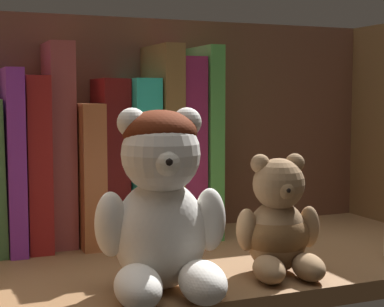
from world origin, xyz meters
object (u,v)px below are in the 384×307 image
(book_8, at_px, (108,160))
(teddy_bear_larger, at_px, (162,205))
(book_12, at_px, (196,141))
(teddy_bear_smaller, at_px, (278,227))
(book_5, at_px, (33,162))
(book_6, at_px, (58,144))
(book_10, at_px, (156,142))
(book_11, at_px, (178,147))
(book_4, at_px, (11,159))
(book_7, at_px, (83,173))
(book_9, at_px, (134,158))

(book_8, height_order, teddy_bear_larger, book_8)
(book_12, xyz_separation_m, teddy_bear_smaller, (-0.00, -0.22, -0.07))
(book_5, height_order, book_12, book_12)
(book_6, relative_size, teddy_bear_smaller, 1.99)
(book_10, relative_size, book_11, 1.06)
(book_12, relative_size, teddy_bear_smaller, 1.99)
(book_10, height_order, teddy_bear_smaller, book_10)
(book_4, height_order, book_8, book_4)
(book_4, bearing_deg, book_7, 0.00)
(book_7, relative_size, book_10, 0.71)
(book_7, bearing_deg, book_8, 0.00)
(book_5, xyz_separation_m, book_12, (0.22, 0.00, 0.02))
(book_10, bearing_deg, book_11, 0.00)
(book_4, relative_size, teddy_bear_smaller, 1.73)
(book_8, relative_size, teddy_bear_smaller, 1.65)
(book_8, relative_size, teddy_bear_larger, 1.18)
(book_4, relative_size, book_12, 0.87)
(book_4, height_order, book_11, book_11)
(book_7, relative_size, book_8, 0.85)
(book_10, bearing_deg, teddy_bear_smaller, -76.04)
(book_5, xyz_separation_m, book_9, (0.13, 0.00, -0.00))
(book_5, height_order, teddy_bear_smaller, book_5)
(teddy_bear_smaller, bearing_deg, book_4, 137.35)
(teddy_bear_larger, bearing_deg, book_11, 65.44)
(book_7, xyz_separation_m, book_9, (0.07, 0.00, 0.02))
(book_4, distance_m, book_5, 0.03)
(book_6, distance_m, teddy_bear_smaller, 0.30)
(book_6, distance_m, teddy_bear_larger, 0.24)
(book_9, bearing_deg, teddy_bear_smaller, -68.78)
(book_10, distance_m, teddy_bear_smaller, 0.24)
(book_4, bearing_deg, teddy_bear_smaller, -42.65)
(book_4, xyz_separation_m, book_5, (0.03, 0.00, -0.00))
(book_5, xyz_separation_m, teddy_bear_smaller, (0.22, -0.22, -0.05))
(teddy_bear_larger, bearing_deg, book_8, 87.43)
(book_4, bearing_deg, book_10, 0.00)
(book_4, distance_m, book_12, 0.24)
(book_6, bearing_deg, book_4, 180.00)
(book_9, xyz_separation_m, teddy_bear_smaller, (0.09, -0.22, -0.05))
(book_12, bearing_deg, book_6, 180.00)
(book_4, xyz_separation_m, teddy_bear_smaller, (0.24, -0.22, -0.06))
(book_8, xyz_separation_m, book_11, (0.10, 0.00, 0.01))
(book_11, bearing_deg, book_5, 180.00)
(book_11, bearing_deg, book_6, 180.00)
(teddy_bear_smaller, bearing_deg, book_12, 89.69)
(book_6, relative_size, book_10, 1.00)
(book_5, xyz_separation_m, book_10, (0.16, 0.00, 0.02))
(teddy_bear_smaller, bearing_deg, book_8, 118.61)
(book_4, bearing_deg, book_8, 0.00)
(book_4, xyz_separation_m, book_11, (0.22, 0.00, 0.01))
(book_5, distance_m, book_7, 0.06)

